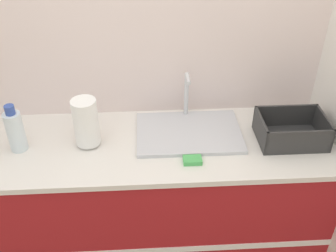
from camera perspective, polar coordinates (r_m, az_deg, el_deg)
wall_back at (r=2.14m, az=-2.70°, el=10.86°), size 4.27×0.06×2.60m
counter_cabinet at (r=2.35m, az=-1.97°, el=-11.51°), size 1.89×0.63×0.94m
sink at (r=2.09m, az=3.03°, el=-0.68°), size 0.55×0.38×0.28m
paper_towel_roll at (r=1.99m, az=-11.80°, el=0.49°), size 0.12×0.12×0.26m
dish_rack at (r=2.12m, az=17.42°, el=-0.81°), size 0.34×0.25×0.14m
bottle_clear at (r=2.06m, az=-21.29°, el=-0.60°), size 0.09×0.09×0.25m
sponge at (r=1.90m, az=3.57°, el=-4.97°), size 0.09×0.06×0.02m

